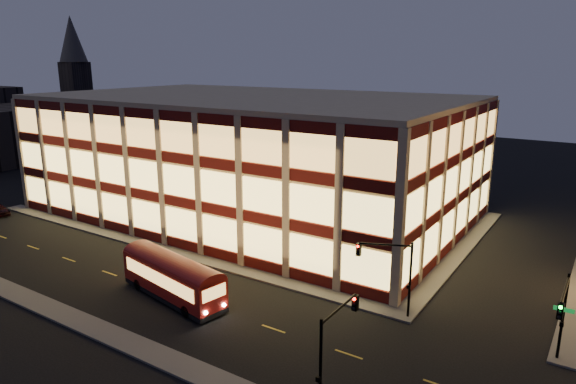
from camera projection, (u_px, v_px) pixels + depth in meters
The scene contains 12 objects.
ground at pixel (174, 257), 50.08m from camera, with size 200.00×200.00×0.00m, color black.
sidewalk_office_south at pixel (160, 247), 52.45m from camera, with size 54.00×2.00×0.15m, color #514F4C.
sidewalk_office_east at pixel (460, 250), 51.71m from camera, with size 2.00×30.00×0.15m, color #514F4C.
sidewalk_near at pixel (51, 309), 39.52m from camera, with size 100.00×2.00×0.15m, color #514F4C.
office_building at pixel (253, 155), 63.50m from camera, with size 50.45×30.45×14.50m.
bg_building_a at pixel (4, 134), 96.13m from camera, with size 18.00×28.00×10.00m, color #2D2621.
church_tower at pixel (78, 102), 117.18m from camera, with size 5.00×5.00×18.00m, color #2D2621.
church_spire at pixel (72, 39), 113.64m from camera, with size 6.00×6.00×10.00m, color #4C473F.
traffic_signal_far at pixel (391, 266), 37.51m from camera, with size 3.79×1.87×6.00m.
traffic_signal_right at pixel (563, 310), 30.86m from camera, with size 1.20×4.37×6.00m.
traffic_signal_near at pixel (334, 339), 27.69m from camera, with size 0.32×4.45×6.00m.
trolley_bus at pixel (173, 275), 41.02m from camera, with size 10.93×4.58×3.60m.
Camera 1 is at (34.93, -33.16, 18.81)m, focal length 32.00 mm.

